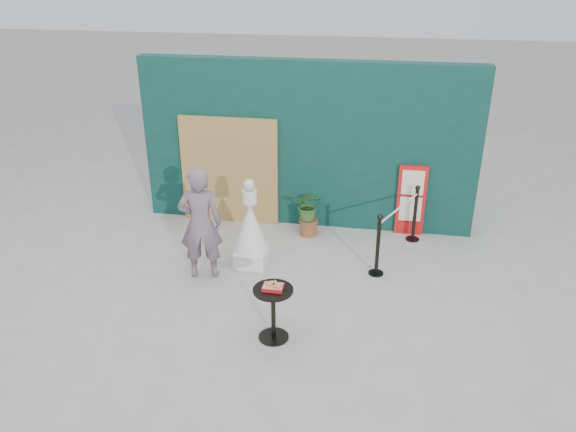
% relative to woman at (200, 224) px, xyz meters
% --- Properties ---
extents(ground, '(60.00, 60.00, 0.00)m').
position_rel_woman_xyz_m(ground, '(1.30, -0.92, -0.90)').
color(ground, '#ADAAA5').
rests_on(ground, ground).
extents(back_wall, '(6.00, 0.30, 3.00)m').
position_rel_woman_xyz_m(back_wall, '(1.30, 2.23, 0.60)').
color(back_wall, '#0B332E').
rests_on(back_wall, ground).
extents(bamboo_fence, '(1.80, 0.08, 2.00)m').
position_rel_woman_xyz_m(bamboo_fence, '(-0.10, 2.02, 0.10)').
color(bamboo_fence, tan).
rests_on(bamboo_fence, ground).
extents(woman, '(0.74, 0.57, 1.80)m').
position_rel_woman_xyz_m(woman, '(0.00, 0.00, 0.00)').
color(woman, slate).
rests_on(woman, ground).
extents(menu_board, '(0.50, 0.07, 1.30)m').
position_rel_woman_xyz_m(menu_board, '(3.20, 2.04, -0.25)').
color(menu_board, red).
rests_on(menu_board, ground).
extents(statue, '(0.58, 0.58, 1.48)m').
position_rel_woman_xyz_m(statue, '(0.66, 0.47, -0.29)').
color(statue, white).
rests_on(statue, ground).
extents(cafe_table, '(0.52, 0.52, 0.75)m').
position_rel_woman_xyz_m(cafe_table, '(1.40, -1.38, -0.40)').
color(cafe_table, black).
rests_on(cafe_table, ground).
extents(food_basket, '(0.26, 0.19, 0.11)m').
position_rel_woman_xyz_m(food_basket, '(1.40, -1.38, -0.11)').
color(food_basket, red).
rests_on(food_basket, cafe_table).
extents(planter, '(0.51, 0.44, 0.86)m').
position_rel_woman_xyz_m(planter, '(1.42, 1.69, -0.40)').
color(planter, brown).
rests_on(planter, ground).
extents(stanchion_barrier, '(0.84, 1.54, 1.03)m').
position_rel_woman_xyz_m(stanchion_barrier, '(2.97, 1.16, -0.40)').
color(stanchion_barrier, black).
rests_on(stanchion_barrier, ground).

